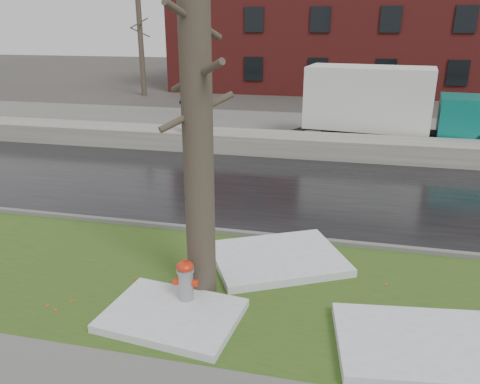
% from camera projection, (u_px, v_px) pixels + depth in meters
% --- Properties ---
extents(ground, '(120.00, 120.00, 0.00)m').
position_uv_depth(ground, '(243.00, 257.00, 10.06)').
color(ground, '#47423D').
rests_on(ground, ground).
extents(verge, '(60.00, 4.50, 0.04)m').
position_uv_depth(verge, '(229.00, 286.00, 8.91)').
color(verge, '#2B4B19').
rests_on(verge, ground).
extents(road, '(60.00, 7.00, 0.03)m').
position_uv_depth(road, '(275.00, 189.00, 14.18)').
color(road, black).
rests_on(road, ground).
extents(parking_lot, '(60.00, 9.00, 0.03)m').
position_uv_depth(parking_lot, '(303.00, 130.00, 21.98)').
color(parking_lot, slate).
rests_on(parking_lot, ground).
extents(curb, '(60.00, 0.15, 0.14)m').
position_uv_depth(curb, '(252.00, 235.00, 10.95)').
color(curb, slate).
rests_on(curb, ground).
extents(snowbank, '(60.00, 1.60, 0.75)m').
position_uv_depth(snowbank, '(292.00, 145.00, 17.91)').
color(snowbank, '#A7A499').
rests_on(snowbank, ground).
extents(brick_building, '(26.00, 12.00, 10.00)m').
position_uv_depth(brick_building, '(355.00, 20.00, 35.45)').
color(brick_building, maroon).
rests_on(brick_building, ground).
extents(bg_tree_left, '(1.40, 1.62, 6.50)m').
position_uv_depth(bg_tree_left, '(141.00, 46.00, 31.63)').
color(bg_tree_left, brown).
rests_on(bg_tree_left, ground).
extents(bg_tree_center, '(1.40, 1.62, 6.50)m').
position_uv_depth(bg_tree_center, '(240.00, 44.00, 34.03)').
color(bg_tree_center, brown).
rests_on(bg_tree_center, ground).
extents(fire_hydrant, '(0.44, 0.38, 0.91)m').
position_uv_depth(fire_hydrant, '(186.00, 281.00, 8.10)').
color(fire_hydrant, '#989A9F').
rests_on(fire_hydrant, verge).
extents(tree, '(1.26, 1.40, 6.50)m').
position_uv_depth(tree, '(197.00, 116.00, 7.65)').
color(tree, brown).
rests_on(tree, verge).
extents(box_truck, '(9.53, 3.18, 3.14)m').
position_uv_depth(box_truck, '(393.00, 105.00, 18.76)').
color(box_truck, black).
rests_on(box_truck, ground).
extents(worker, '(0.66, 0.44, 1.79)m').
position_uv_depth(worker, '(188.00, 110.00, 17.77)').
color(worker, black).
rests_on(worker, snowbank).
extents(snow_patch_near, '(3.23, 2.97, 0.16)m').
position_uv_depth(snow_patch_near, '(278.00, 258.00, 9.77)').
color(snow_patch_near, white).
rests_on(snow_patch_near, verge).
extents(snow_patch_far, '(2.37, 1.84, 0.14)m').
position_uv_depth(snow_patch_far, '(172.00, 315.00, 7.87)').
color(snow_patch_far, white).
rests_on(snow_patch_far, verge).
extents(snow_patch_side, '(3.00, 2.14, 0.18)m').
position_uv_depth(snow_patch_side, '(431.00, 346.00, 7.09)').
color(snow_patch_side, white).
rests_on(snow_patch_side, verge).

